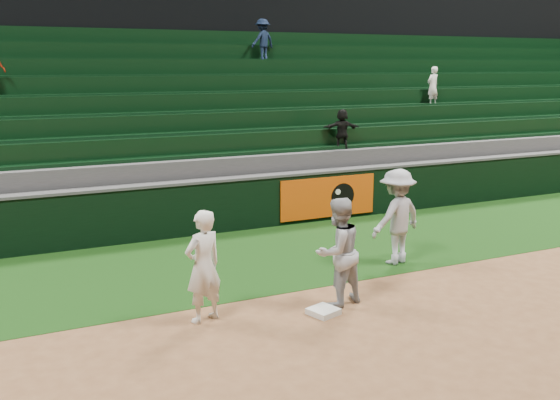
% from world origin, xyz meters
% --- Properties ---
extents(ground, '(70.00, 70.00, 0.00)m').
position_xyz_m(ground, '(0.00, 0.00, 0.00)').
color(ground, brown).
rests_on(ground, ground).
extents(foul_grass, '(36.00, 4.20, 0.01)m').
position_xyz_m(foul_grass, '(0.00, 3.00, 0.00)').
color(foul_grass, black).
rests_on(foul_grass, ground).
extents(upper_deck, '(40.00, 12.00, 12.00)m').
position_xyz_m(upper_deck, '(0.00, 17.45, 6.00)').
color(upper_deck, black).
rests_on(upper_deck, ground).
extents(first_base, '(0.51, 0.51, 0.09)m').
position_xyz_m(first_base, '(0.02, -0.15, 0.05)').
color(first_base, silver).
rests_on(first_base, ground).
extents(first_baseman, '(0.73, 0.59, 1.73)m').
position_xyz_m(first_baseman, '(-1.73, 0.39, 0.86)').
color(first_baseman, silver).
rests_on(first_baseman, ground).
extents(baserunner, '(0.99, 0.85, 1.76)m').
position_xyz_m(baserunner, '(0.42, 0.13, 0.88)').
color(baserunner, '#A1A4AC').
rests_on(baserunner, ground).
extents(base_coach, '(1.32, 0.95, 1.85)m').
position_xyz_m(base_coach, '(2.53, 1.50, 0.93)').
color(base_coach, '#A2A4B0').
rests_on(base_coach, foul_grass).
extents(field_wall, '(36.00, 0.45, 1.25)m').
position_xyz_m(field_wall, '(0.03, 5.20, 0.63)').
color(field_wall, black).
rests_on(field_wall, ground).
extents(stadium_seating, '(36.00, 5.95, 5.18)m').
position_xyz_m(stadium_seating, '(0.00, 8.97, 1.70)').
color(stadium_seating, '#39393C').
rests_on(stadium_seating, ground).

